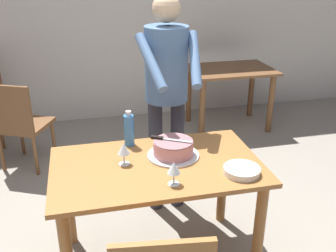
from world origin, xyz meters
TOP-DOWN VIEW (x-y plane):
  - back_wall at (0.00, 2.80)m, footprint 10.00×0.12m
  - main_dining_table at (0.00, 0.00)m, footprint 1.31×0.79m
  - cake_on_platter at (0.13, 0.08)m, footprint 0.34×0.34m
  - cake_knife at (0.07, 0.12)m, footprint 0.24×0.15m
  - plate_stack at (0.47, -0.23)m, footprint 0.22×0.22m
  - wine_glass_near at (-0.20, 0.05)m, footprint 0.08×0.08m
  - wine_glass_far at (0.05, -0.25)m, footprint 0.08×0.08m
  - water_bottle at (-0.13, 0.31)m, footprint 0.07×0.07m
  - person_cutting_cake at (0.21, 0.60)m, footprint 0.47×0.56m
  - background_table at (1.33, 2.10)m, footprint 1.00×0.70m
  - background_chair_1 at (-1.02, 1.56)m, footprint 0.58×0.58m

SIDE VIEW (x-z plane):
  - background_chair_1 at x=-1.02m, z-range 0.04..0.94m
  - background_table at x=1.33m, z-range 0.21..0.95m
  - main_dining_table at x=0.00m, z-range 0.24..0.99m
  - plate_stack at x=0.47m, z-range 0.75..0.79m
  - cake_on_platter at x=0.13m, z-range 0.75..0.86m
  - wine_glass_near at x=-0.20m, z-range 0.78..0.92m
  - wine_glass_far at x=0.05m, z-range 0.78..0.92m
  - water_bottle at x=-0.13m, z-range 0.74..0.99m
  - cake_knife at x=0.07m, z-range 0.86..0.88m
  - person_cutting_cake at x=0.21m, z-range 0.22..1.94m
  - back_wall at x=0.00m, z-range 0.00..2.70m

